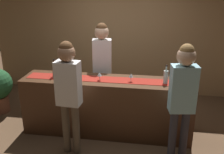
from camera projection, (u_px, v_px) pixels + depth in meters
name	position (u px, v px, depth m)	size (l,w,h in m)	color
ground_plane	(107.00, 131.00, 4.52)	(10.00, 10.00, 0.00)	brown
back_wall	(121.00, 30.00, 5.78)	(6.00, 0.12, 2.90)	tan
bar_counter	(107.00, 106.00, 4.35)	(2.81, 0.60, 0.97)	#472B19
counter_runner_cloth	(107.00, 79.00, 4.18)	(2.67, 0.28, 0.01)	maroon
wine_bottle_amber	(55.00, 70.00, 4.28)	(0.07, 0.07, 0.30)	brown
wine_bottle_clear	(166.00, 77.00, 3.99)	(0.07, 0.07, 0.30)	#B2C6C1
wine_bottle_green	(71.00, 71.00, 4.26)	(0.07, 0.07, 0.30)	#194723
wine_glass_near_customer	(176.00, 78.00, 3.97)	(0.07, 0.07, 0.14)	silver
wine_glass_mid_counter	(131.00, 76.00, 4.05)	(0.07, 0.07, 0.14)	silver
wine_glass_far_end	(100.00, 74.00, 4.11)	(0.07, 0.07, 0.14)	silver
bartender	(102.00, 60.00, 4.69)	(0.37, 0.26, 1.81)	#26262B
customer_sipping	(183.00, 92.00, 3.40)	(0.37, 0.25, 1.75)	#33333D
customer_browsing	(68.00, 87.00, 3.62)	(0.35, 0.24, 1.74)	brown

